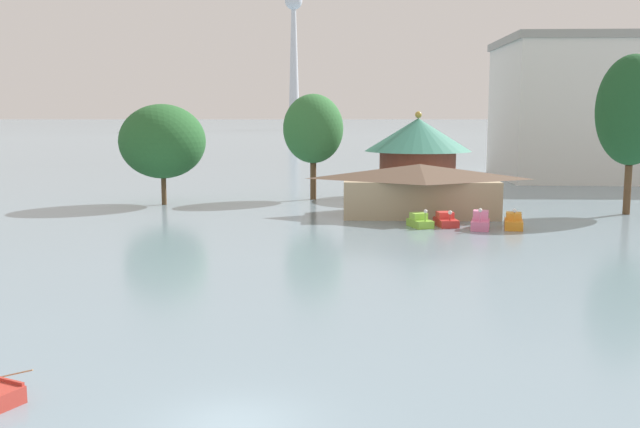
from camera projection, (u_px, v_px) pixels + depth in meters
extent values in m
plane|color=gray|center=(233.00, 426.00, 20.58)|extent=(2000.00, 2000.00, 0.00)
cylinder|color=tan|center=(15.00, 374.00, 23.69)|extent=(1.61, 0.80, 0.62)
cube|color=#8CCC3F|center=(420.00, 223.00, 56.38)|extent=(2.03, 2.62, 0.58)
cube|color=#A0E24F|center=(419.00, 216.00, 56.58)|extent=(1.41, 1.36, 0.51)
cylinder|color=#8CCC3F|center=(425.00, 217.00, 55.42)|extent=(0.14, 0.14, 0.64)
sphere|color=white|center=(426.00, 211.00, 55.36)|extent=(0.29, 0.29, 0.29)
cube|color=red|center=(446.00, 222.00, 56.90)|extent=(1.79, 2.85, 0.58)
cube|color=#E8423C|center=(445.00, 215.00, 57.16)|extent=(1.36, 1.36, 0.51)
cylinder|color=red|center=(450.00, 218.00, 55.78)|extent=(0.14, 0.14, 0.47)
sphere|color=white|center=(450.00, 213.00, 55.72)|extent=(0.32, 0.32, 0.32)
cube|color=pink|center=(480.00, 225.00, 55.24)|extent=(1.82, 2.63, 0.70)
cube|color=pink|center=(481.00, 215.00, 55.43)|extent=(1.34, 1.30, 0.72)
cylinder|color=pink|center=(480.00, 217.00, 54.22)|extent=(0.14, 0.14, 0.75)
sphere|color=white|center=(480.00, 210.00, 54.15)|extent=(0.31, 0.31, 0.31)
cube|color=orange|center=(514.00, 224.00, 55.61)|extent=(1.82, 2.89, 0.69)
cube|color=gold|center=(514.00, 216.00, 55.85)|extent=(1.35, 1.40, 0.51)
cylinder|color=orange|center=(514.00, 217.00, 54.48)|extent=(0.14, 0.14, 0.70)
sphere|color=white|center=(515.00, 211.00, 54.41)|extent=(0.30, 0.30, 0.30)
cube|color=tan|center=(419.00, 197.00, 62.73)|extent=(12.99, 6.96, 3.16)
pyramid|color=brown|center=(419.00, 171.00, 62.42)|extent=(14.03, 8.00, 1.29)
cylinder|color=brown|center=(417.00, 175.00, 75.47)|extent=(7.88, 7.88, 4.88)
cone|color=#387F6B|center=(418.00, 135.00, 74.90)|extent=(11.04, 11.04, 3.40)
sphere|color=#B7993D|center=(418.00, 115.00, 74.62)|extent=(0.70, 0.70, 0.70)
cylinder|color=brown|center=(164.00, 192.00, 69.98)|extent=(0.47, 0.47, 2.56)
ellipsoid|color=#28602D|center=(162.00, 141.00, 69.31)|extent=(8.24, 8.24, 7.10)
cylinder|color=brown|center=(313.00, 181.00, 74.19)|extent=(0.62, 0.62, 3.73)
ellipsoid|color=#337038|center=(313.00, 129.00, 73.45)|extent=(6.12, 6.12, 7.00)
cylinder|color=brown|center=(627.00, 190.00, 63.28)|extent=(0.62, 0.62, 4.30)
ellipsoid|color=#1E5128|center=(632.00, 110.00, 62.33)|extent=(6.06, 6.06, 9.53)
cube|color=silver|center=(640.00, 113.00, 96.41)|extent=(36.45, 19.98, 17.63)
cone|color=silver|center=(294.00, 29.00, 370.82)|extent=(5.93, 5.93, 102.81)
sphere|color=silver|center=(294.00, 1.00, 368.88)|extent=(8.99, 8.99, 8.99)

